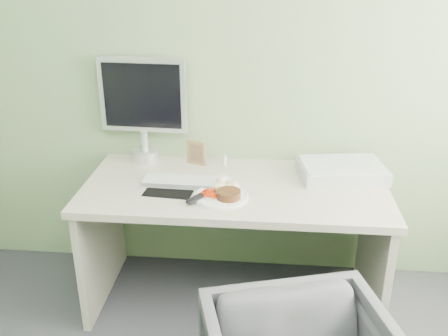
# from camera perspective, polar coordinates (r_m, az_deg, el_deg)

# --- Properties ---
(wall_back) EXTENTS (3.50, 0.00, 3.50)m
(wall_back) POSITION_cam_1_polar(r_m,az_deg,el_deg) (2.80, 1.96, 12.94)
(wall_back) COLOR gray
(wall_back) RESTS_ON floor
(desk) EXTENTS (1.60, 0.75, 0.73)m
(desk) POSITION_cam_1_polar(r_m,az_deg,el_deg) (2.71, 1.25, -5.48)
(desk) COLOR beige
(desk) RESTS_ON floor
(plate) EXTENTS (0.27, 0.27, 0.01)m
(plate) POSITION_cam_1_polar(r_m,az_deg,el_deg) (2.49, -0.31, -3.30)
(plate) COLOR white
(plate) RESTS_ON desk
(steak) EXTENTS (0.13, 0.13, 0.04)m
(steak) POSITION_cam_1_polar(r_m,az_deg,el_deg) (2.46, 0.53, -3.03)
(steak) COLOR black
(steak) RESTS_ON plate
(potato_pile) EXTENTS (0.13, 0.10, 0.07)m
(potato_pile) POSITION_cam_1_polar(r_m,az_deg,el_deg) (2.53, 0.51, -1.84)
(potato_pile) COLOR #A2864F
(potato_pile) RESTS_ON plate
(carrot_heap) EXTENTS (0.07, 0.07, 0.04)m
(carrot_heap) POSITION_cam_1_polar(r_m,az_deg,el_deg) (2.48, -1.71, -2.80)
(carrot_heap) COLOR #FF3105
(carrot_heap) RESTS_ON plate
(steak_knife) EXTENTS (0.17, 0.25, 0.02)m
(steak_knife) POSITION_cam_1_polar(r_m,az_deg,el_deg) (2.46, -2.64, -3.16)
(steak_knife) COLOR silver
(steak_knife) RESTS_ON plate
(mousepad) EXTENTS (0.27, 0.24, 0.00)m
(mousepad) POSITION_cam_1_polar(r_m,az_deg,el_deg) (2.60, -6.09, -2.35)
(mousepad) COLOR black
(mousepad) RESTS_ON desk
(keyboard) EXTENTS (0.47, 0.15, 0.02)m
(keyboard) POSITION_cam_1_polar(r_m,az_deg,el_deg) (2.64, -4.13, -1.53)
(keyboard) COLOR white
(keyboard) RESTS_ON desk
(computer_mouse) EXTENTS (0.06, 0.11, 0.04)m
(computer_mouse) POSITION_cam_1_polar(r_m,az_deg,el_deg) (2.65, -0.12, -1.35)
(computer_mouse) COLOR white
(computer_mouse) RESTS_ON desk
(photo_frame) EXTENTS (0.11, 0.05, 0.14)m
(photo_frame) POSITION_cam_1_polar(r_m,az_deg,el_deg) (2.87, -3.20, 1.77)
(photo_frame) COLOR #9D8149
(photo_frame) RESTS_ON desk
(eyedrop_bottle) EXTENTS (0.02, 0.02, 0.07)m
(eyedrop_bottle) POSITION_cam_1_polar(r_m,az_deg,el_deg) (2.86, 0.08, 0.94)
(eyedrop_bottle) COLOR white
(eyedrop_bottle) RESTS_ON desk
(scanner) EXTENTS (0.49, 0.37, 0.07)m
(scanner) POSITION_cam_1_polar(r_m,az_deg,el_deg) (2.78, 13.31, -0.36)
(scanner) COLOR #A9ABB0
(scanner) RESTS_ON desk
(monitor) EXTENTS (0.50, 0.16, 0.60)m
(monitor) POSITION_cam_1_polar(r_m,az_deg,el_deg) (2.89, -9.24, 7.24)
(monitor) COLOR silver
(monitor) RESTS_ON desk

